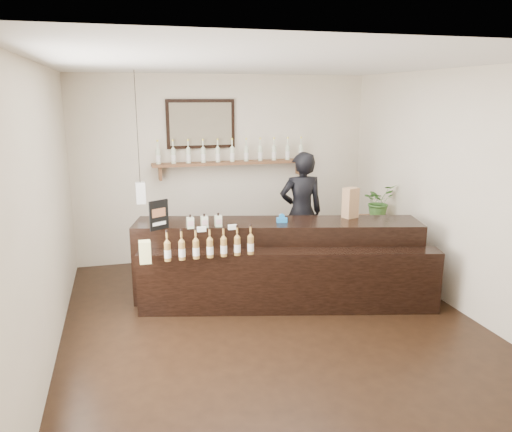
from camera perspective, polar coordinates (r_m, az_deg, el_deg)
The scene contains 10 objects.
ground at distance 5.77m, azimuth 1.65°, elevation -11.96°, with size 5.00×5.00×0.00m, color black.
room_shell at distance 5.26m, azimuth 1.78°, elevation 5.02°, with size 5.00×5.00×5.00m.
back_wall_decor at distance 7.51m, azimuth -4.67°, elevation 7.97°, with size 2.66×0.96×1.69m.
counter at distance 6.18m, azimuth 2.74°, elevation -5.58°, with size 3.55×1.76×1.14m.
promo_sign at distance 5.83m, azimuth -11.04°, elevation 0.11°, with size 0.23×0.14×0.35m.
paper_bag at distance 6.40m, azimuth 10.75°, elevation 1.49°, with size 0.21×0.18×0.38m.
tape_dispenser at distance 6.09m, azimuth 2.97°, elevation -0.36°, with size 0.14×0.07×0.11m.
side_cabinet at distance 7.49m, azimuth 13.56°, elevation -3.08°, with size 0.46×0.59×0.77m.
potted_plant at distance 7.34m, azimuth 13.83°, elevation 1.64°, with size 0.44×0.38×0.49m, color #3B6A2A.
shopkeeper at distance 7.13m, azimuth 5.20°, elevation 1.32°, with size 0.71×0.47×1.96m, color black.
Camera 1 is at (-1.52, -4.98, 2.49)m, focal length 35.00 mm.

